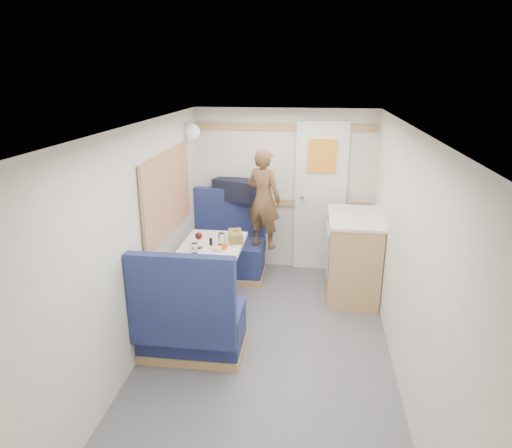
# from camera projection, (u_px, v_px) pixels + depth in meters

# --- Properties ---
(floor) EXTENTS (4.50, 4.50, 0.00)m
(floor) POSITION_uv_depth(u_px,v_px,m) (263.00, 371.00, 3.85)
(floor) COLOR #515156
(floor) RESTS_ON ground
(ceiling) EXTENTS (4.50, 4.50, 0.00)m
(ceiling) POSITION_uv_depth(u_px,v_px,m) (264.00, 131.00, 3.22)
(ceiling) COLOR silver
(ceiling) RESTS_ON wall_back
(wall_back) EXTENTS (2.20, 0.02, 2.00)m
(wall_back) POSITION_uv_depth(u_px,v_px,m) (284.00, 191.00, 5.65)
(wall_back) COLOR silver
(wall_back) RESTS_ON floor
(wall_left) EXTENTS (0.02, 4.50, 2.00)m
(wall_left) POSITION_uv_depth(u_px,v_px,m) (128.00, 255.00, 3.67)
(wall_left) COLOR silver
(wall_left) RESTS_ON floor
(wall_right) EXTENTS (0.02, 4.50, 2.00)m
(wall_right) POSITION_uv_depth(u_px,v_px,m) (410.00, 269.00, 3.40)
(wall_right) COLOR silver
(wall_right) RESTS_ON floor
(oak_trim_low) EXTENTS (2.15, 0.02, 0.08)m
(oak_trim_low) POSITION_uv_depth(u_px,v_px,m) (284.00, 203.00, 5.68)
(oak_trim_low) COLOR #A26A49
(oak_trim_low) RESTS_ON wall_back
(oak_trim_high) EXTENTS (2.15, 0.02, 0.08)m
(oak_trim_high) POSITION_uv_depth(u_px,v_px,m) (285.00, 127.00, 5.39)
(oak_trim_high) COLOR #A26A49
(oak_trim_high) RESTS_ON wall_back
(side_window) EXTENTS (0.04, 1.30, 0.72)m
(side_window) POSITION_uv_depth(u_px,v_px,m) (167.00, 193.00, 4.53)
(side_window) COLOR gray
(side_window) RESTS_ON wall_left
(rear_door) EXTENTS (0.62, 0.12, 1.86)m
(rear_door) POSITION_uv_depth(u_px,v_px,m) (320.00, 195.00, 5.57)
(rear_door) COLOR white
(rear_door) RESTS_ON wall_back
(dinette_table) EXTENTS (0.62, 0.92, 0.72)m
(dinette_table) POSITION_uv_depth(u_px,v_px,m) (212.00, 259.00, 4.69)
(dinette_table) COLOR white
(dinette_table) RESTS_ON floor
(bench_far) EXTENTS (0.90, 0.59, 1.05)m
(bench_far) POSITION_uv_depth(u_px,v_px,m) (228.00, 252.00, 5.59)
(bench_far) COLOR #18244D
(bench_far) RESTS_ON floor
(bench_near) EXTENTS (0.90, 0.59, 1.05)m
(bench_near) POSITION_uv_depth(u_px,v_px,m) (191.00, 326.00, 3.96)
(bench_near) COLOR #18244D
(bench_near) RESTS_ON floor
(ledge) EXTENTS (0.90, 0.14, 0.04)m
(ledge) POSITION_uv_depth(u_px,v_px,m) (231.00, 201.00, 5.65)
(ledge) COLOR #A26A49
(ledge) RESTS_ON bench_far
(dome_light) EXTENTS (0.20, 0.20, 0.20)m
(dome_light) POSITION_uv_depth(u_px,v_px,m) (191.00, 132.00, 5.16)
(dome_light) COLOR white
(dome_light) RESTS_ON wall_left
(galley_counter) EXTENTS (0.57, 0.92, 0.92)m
(galley_counter) POSITION_uv_depth(u_px,v_px,m) (352.00, 255.00, 5.06)
(galley_counter) COLOR #A26A49
(galley_counter) RESTS_ON floor
(person) EXTENTS (0.50, 0.42, 1.16)m
(person) POSITION_uv_depth(u_px,v_px,m) (263.00, 199.00, 5.18)
(person) COLOR brown
(person) RESTS_ON bench_far
(duffel_bag) EXTENTS (0.59, 0.42, 0.26)m
(duffel_bag) POSITION_uv_depth(u_px,v_px,m) (236.00, 190.00, 5.59)
(duffel_bag) COLOR black
(duffel_bag) RESTS_ON ledge
(tray) EXTENTS (0.28, 0.35, 0.02)m
(tray) POSITION_uv_depth(u_px,v_px,m) (215.00, 253.00, 4.42)
(tray) COLOR white
(tray) RESTS_ON dinette_table
(orange_fruit) EXTENTS (0.07, 0.07, 0.07)m
(orange_fruit) POSITION_uv_depth(u_px,v_px,m) (224.00, 245.00, 4.50)
(orange_fruit) COLOR orange
(orange_fruit) RESTS_ON tray
(cheese_block) EXTENTS (0.10, 0.07, 0.03)m
(cheese_block) POSITION_uv_depth(u_px,v_px,m) (218.00, 249.00, 4.45)
(cheese_block) COLOR #DCD17F
(cheese_block) RESTS_ON tray
(wine_glass) EXTENTS (0.08, 0.08, 0.17)m
(wine_glass) POSITION_uv_depth(u_px,v_px,m) (199.00, 237.00, 4.53)
(wine_glass) COLOR white
(wine_glass) RESTS_ON dinette_table
(tumbler_left) EXTENTS (0.06, 0.06, 0.10)m
(tumbler_left) POSITION_uv_depth(u_px,v_px,m) (195.00, 248.00, 4.43)
(tumbler_left) COLOR white
(tumbler_left) RESTS_ON dinette_table
(tumbler_right) EXTENTS (0.07, 0.07, 0.12)m
(tumbler_right) POSITION_uv_depth(u_px,v_px,m) (222.00, 239.00, 4.65)
(tumbler_right) COLOR silver
(tumbler_right) RESTS_ON dinette_table
(beer_glass) EXTENTS (0.07, 0.07, 0.11)m
(beer_glass) POSITION_uv_depth(u_px,v_px,m) (236.00, 236.00, 4.76)
(beer_glass) COLOR brown
(beer_glass) RESTS_ON dinette_table
(pepper_grinder) EXTENTS (0.03, 0.03, 0.09)m
(pepper_grinder) POSITION_uv_depth(u_px,v_px,m) (211.00, 242.00, 4.60)
(pepper_grinder) COLOR black
(pepper_grinder) RESTS_ON dinette_table
(bread_loaf) EXTENTS (0.19, 0.27, 0.10)m
(bread_loaf) POSITION_uv_depth(u_px,v_px,m) (235.00, 236.00, 4.75)
(bread_loaf) COLOR brown
(bread_loaf) RESTS_ON dinette_table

